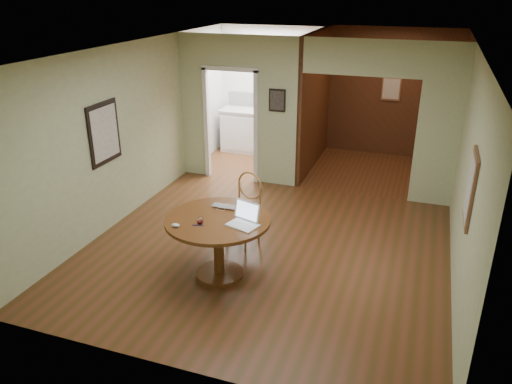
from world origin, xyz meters
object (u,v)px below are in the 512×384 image
(dining_table, at_px, (218,234))
(closed_laptop, at_px, (223,208))
(chair, at_px, (246,205))
(open_laptop, at_px, (245,219))

(dining_table, bearing_deg, closed_laptop, 99.38)
(chair, relative_size, closed_laptop, 3.23)
(dining_table, relative_size, open_laptop, 3.15)
(open_laptop, bearing_deg, chair, 127.08)
(closed_laptop, bearing_deg, dining_table, -80.24)
(open_laptop, relative_size, closed_laptop, 1.26)
(chair, relative_size, open_laptop, 2.57)
(dining_table, relative_size, chair, 1.23)
(chair, bearing_deg, dining_table, -74.61)
(chair, height_order, open_laptop, open_laptop)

